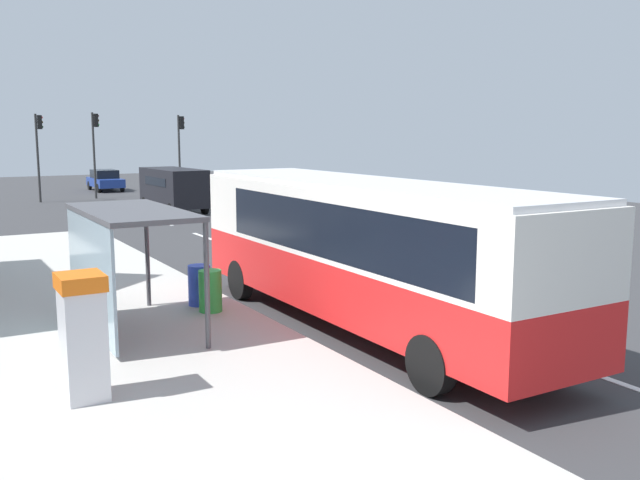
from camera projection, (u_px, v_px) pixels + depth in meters
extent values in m
cube|color=#38383A|center=(198.00, 238.00, 28.37)|extent=(56.00, 92.00, 0.04)
cube|color=beige|center=(111.00, 327.00, 14.92)|extent=(6.20, 30.00, 0.18)
cube|color=silver|center=(444.00, 321.00, 15.68)|extent=(0.16, 2.20, 0.01)
cube|color=silver|center=(329.00, 281.00, 19.95)|extent=(0.16, 2.20, 0.01)
cube|color=silver|center=(255.00, 255.00, 24.22)|extent=(0.16, 2.20, 0.01)
cube|color=silver|center=(203.00, 236.00, 28.49)|extent=(0.16, 2.20, 0.01)
cube|color=silver|center=(165.00, 223.00, 32.76)|extent=(0.16, 2.20, 0.01)
cube|color=silver|center=(135.00, 212.00, 37.02)|extent=(0.16, 2.20, 0.01)
cube|color=silver|center=(112.00, 204.00, 41.29)|extent=(0.16, 2.20, 0.01)
cube|color=red|center=(362.00, 281.00, 14.88)|extent=(2.53, 11.01, 1.15)
cube|color=silver|center=(363.00, 220.00, 14.69)|extent=(2.53, 11.01, 1.45)
cube|color=silver|center=(363.00, 183.00, 14.57)|extent=(2.40, 10.79, 0.12)
cube|color=black|center=(254.00, 202.00, 19.35)|extent=(2.30, 0.13, 1.22)
cube|color=black|center=(326.00, 231.00, 13.67)|extent=(0.10, 8.58, 1.10)
cylinder|color=black|center=(240.00, 280.00, 17.74)|extent=(0.28, 1.00, 1.00)
cylinder|color=black|center=(317.00, 271.00, 18.86)|extent=(0.28, 1.00, 1.00)
cylinder|color=black|center=(431.00, 365.00, 11.25)|extent=(0.28, 1.00, 1.00)
cylinder|color=black|center=(531.00, 344.00, 12.37)|extent=(0.28, 1.00, 1.00)
cube|color=black|center=(174.00, 187.00, 37.32)|extent=(2.22, 5.28, 1.96)
cube|color=black|center=(173.00, 181.00, 37.27)|extent=(2.17, 3.20, 0.44)
cylinder|color=black|center=(205.00, 208.00, 36.29)|extent=(0.25, 0.69, 0.68)
cylinder|color=black|center=(172.00, 210.00, 35.33)|extent=(0.25, 0.69, 0.68)
cylinder|color=black|center=(176.00, 201.00, 39.61)|extent=(0.25, 0.69, 0.68)
cylinder|color=black|center=(145.00, 203.00, 38.65)|extent=(0.25, 0.69, 0.68)
cube|color=navy|center=(105.00, 182.00, 50.87)|extent=(1.82, 4.41, 0.60)
cube|color=black|center=(104.00, 174.00, 50.95)|extent=(1.59, 2.38, 0.60)
cylinder|color=black|center=(122.00, 187.00, 50.04)|extent=(0.20, 0.64, 0.64)
cylinder|color=black|center=(99.00, 188.00, 49.23)|extent=(0.20, 0.64, 0.64)
cylinder|color=black|center=(112.00, 185.00, 52.61)|extent=(0.20, 0.64, 0.64)
cylinder|color=black|center=(90.00, 185.00, 51.80)|extent=(0.20, 0.64, 0.64)
cube|color=silver|center=(84.00, 345.00, 10.55)|extent=(0.60, 0.70, 1.70)
cube|color=orange|center=(80.00, 282.00, 10.40)|extent=(0.66, 0.76, 0.24)
cube|color=black|center=(104.00, 324.00, 10.66)|extent=(0.03, 0.36, 0.44)
cylinder|color=green|center=(210.00, 291.00, 15.79)|extent=(0.52, 0.52, 0.95)
cylinder|color=blue|center=(199.00, 285.00, 16.39)|extent=(0.52, 0.52, 0.95)
cylinder|color=#2D2D2D|center=(179.00, 156.00, 45.74)|extent=(0.14, 0.14, 5.33)
cube|color=black|center=(182.00, 123.00, 45.52)|extent=(0.24, 0.28, 0.84)
sphere|color=red|center=(183.00, 118.00, 45.54)|extent=(0.16, 0.16, 0.16)
sphere|color=#3C2C03|center=(183.00, 123.00, 45.58)|extent=(0.16, 0.16, 0.16)
sphere|color=black|center=(183.00, 127.00, 45.62)|extent=(0.16, 0.16, 0.16)
cylinder|color=#2D2D2D|center=(38.00, 158.00, 42.14)|extent=(0.14, 0.14, 5.32)
cube|color=black|center=(40.00, 122.00, 41.92)|extent=(0.24, 0.28, 0.84)
sphere|color=red|center=(41.00, 117.00, 41.94)|extent=(0.16, 0.16, 0.16)
sphere|color=#3C2C03|center=(42.00, 122.00, 41.98)|extent=(0.16, 0.16, 0.16)
sphere|color=black|center=(42.00, 127.00, 42.02)|extent=(0.16, 0.16, 0.16)
cylinder|color=#2D2D2D|center=(94.00, 156.00, 44.55)|extent=(0.14, 0.14, 5.47)
cube|color=black|center=(96.00, 120.00, 44.32)|extent=(0.24, 0.28, 0.84)
sphere|color=#360606|center=(98.00, 116.00, 44.34)|extent=(0.16, 0.16, 0.16)
sphere|color=#3C2C03|center=(98.00, 120.00, 44.38)|extent=(0.16, 0.16, 0.16)
sphere|color=green|center=(98.00, 125.00, 44.43)|extent=(0.16, 0.16, 0.16)
cube|color=#4C4C51|center=(131.00, 212.00, 13.99)|extent=(1.80, 4.00, 0.10)
cube|color=#8CA5B2|center=(90.00, 275.00, 13.75)|extent=(0.06, 3.80, 2.30)
cylinder|color=#4C4C51|center=(207.00, 285.00, 12.98)|extent=(0.10, 0.10, 2.44)
cylinder|color=#4C4C51|center=(147.00, 254.00, 16.22)|extent=(0.10, 0.10, 2.44)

